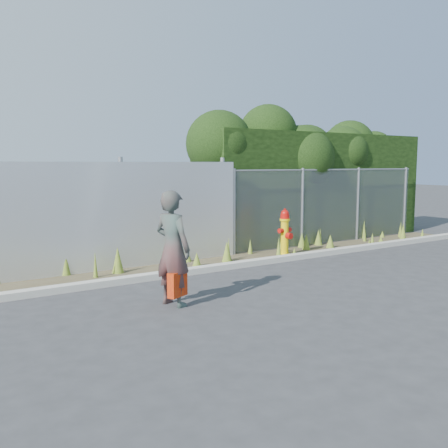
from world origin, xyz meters
TOP-DOWN VIEW (x-y plane):
  - ground at (0.00, 0.00)m, footprint 80.00×80.00m
  - curb at (0.00, 1.80)m, footprint 16.00×0.22m
  - weed_strip at (0.06, 2.47)m, footprint 16.00×1.28m
  - corrugated_fence at (-3.25, 3.01)m, footprint 8.50×0.21m
  - chainlink_fence at (4.25, 3.00)m, footprint 6.50×0.07m
  - hedge at (4.23, 4.00)m, footprint 7.76×2.09m
  - fire_hydrant at (1.98, 2.25)m, footprint 0.38×0.34m
  - woman at (-2.12, 0.07)m, footprint 0.61×0.75m
  - red_tote_bag at (-2.13, -0.08)m, footprint 0.34×0.13m
  - black_shoulder_bag at (-2.05, 0.18)m, footprint 0.23×0.10m

SIDE VIEW (x-z plane):
  - ground at x=0.00m, z-range 0.00..0.00m
  - curb at x=0.00m, z-range 0.00..0.12m
  - weed_strip at x=0.06m, z-range -0.13..0.41m
  - red_tote_bag at x=-2.13m, z-range 0.14..0.59m
  - fire_hydrant at x=1.98m, z-range -0.02..1.11m
  - woman at x=-2.12m, z-range 0.00..1.77m
  - black_shoulder_bag at x=-2.05m, z-range 0.93..1.10m
  - chainlink_fence at x=4.25m, z-range 0.01..2.06m
  - corrugated_fence at x=-3.25m, z-range -0.05..2.25m
  - hedge at x=4.23m, z-range 0.11..3.87m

